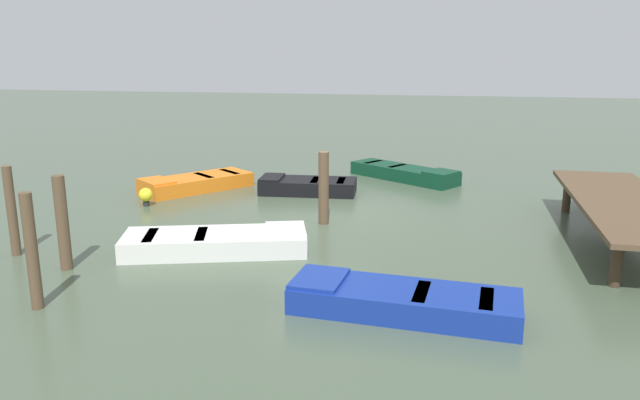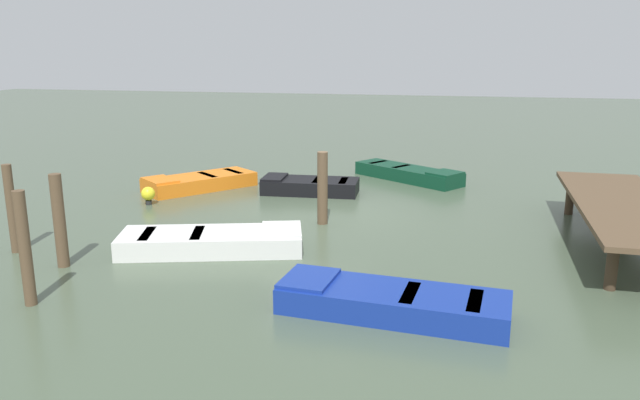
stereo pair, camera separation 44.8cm
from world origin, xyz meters
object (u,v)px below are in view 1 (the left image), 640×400
rowboat_white (217,242)px  marker_buoy (146,195)px  rowboat_black (307,186)px  mooring_piling_mid_left (12,211)px  rowboat_blue (402,300)px  mooring_piling_mid_right (62,223)px  dock_segment (623,205)px  mooring_piling_far_right (324,188)px  rowboat_dark_green (404,173)px  rowboat_orange (196,183)px  mooring_piling_far_left (32,252)px

rowboat_white → marker_buoy: (-3.23, -3.13, 0.07)m
rowboat_black → mooring_piling_mid_left: bearing=50.8°
rowboat_white → rowboat_blue: same height
rowboat_blue → marker_buoy: marker_buoy is taller
rowboat_black → rowboat_white: (5.46, -0.71, -0.00)m
rowboat_black → mooring_piling_mid_right: 7.63m
dock_segment → mooring_piling_mid_left: size_ratio=3.54×
rowboat_white → mooring_piling_far_right: mooring_piling_far_right is taller
rowboat_dark_green → mooring_piling_mid_left: (8.78, -7.20, 0.69)m
rowboat_dark_green → marker_buoy: marker_buoy is taller
rowboat_black → rowboat_dark_green: (-2.40, 2.60, -0.00)m
rowboat_white → mooring_piling_mid_left: size_ratio=2.14×
rowboat_white → rowboat_blue: bearing=-46.5°
rowboat_black → marker_buoy: (2.23, -3.84, 0.07)m
dock_segment → mooring_piling_far_right: mooring_piling_far_right is taller
rowboat_blue → marker_buoy: bearing=-32.7°
rowboat_blue → rowboat_dark_green: 10.16m
mooring_piling_mid_right → rowboat_blue: bearing=82.6°
rowboat_orange → marker_buoy: size_ratio=6.75×
mooring_piling_far_right → dock_segment: bearing=86.5°
dock_segment → rowboat_orange: dock_segment is taller
rowboat_blue → mooring_piling_mid_left: size_ratio=2.00×
rowboat_orange → rowboat_blue: bearing=79.9°
mooring_piling_mid_left → rowboat_orange: bearing=168.0°
rowboat_black → rowboat_dark_green: bearing=-140.8°
mooring_piling_mid_right → marker_buoy: (-4.70, -0.70, -0.61)m
rowboat_blue → marker_buoy: (-5.51, -6.99, 0.07)m
mooring_piling_far_right → rowboat_blue: bearing=24.1°
rowboat_blue → mooring_piling_mid_right: size_ratio=2.02×
dock_segment → mooring_piling_mid_left: bearing=-74.7°
rowboat_orange → mooring_piling_mid_left: mooring_piling_mid_left is taller
rowboat_white → mooring_piling_far_left: 3.74m
rowboat_white → rowboat_blue: 4.49m
mooring_piling_far_left → marker_buoy: 6.57m
rowboat_orange → marker_buoy: marker_buoy is taller
mooring_piling_far_right → marker_buoy: (-0.76, -4.87, -0.57)m
rowboat_blue → mooring_piling_far_left: 5.82m
mooring_piling_mid_right → marker_buoy: 4.79m
mooring_piling_mid_left → marker_buoy: (-4.15, 0.75, -0.62)m
mooring_piling_far_right → mooring_piling_mid_left: bearing=-58.9°
rowboat_blue → mooring_piling_mid_left: mooring_piling_mid_left is taller
rowboat_orange → rowboat_black: size_ratio=1.18×
dock_segment → mooring_piling_far_left: (5.26, -9.99, 0.09)m
rowboat_dark_green → mooring_piling_mid_right: 10.97m
dock_segment → mooring_piling_far_right: size_ratio=3.74×
rowboat_white → mooring_piling_far_right: size_ratio=2.26×
rowboat_dark_green → mooring_piling_far_right: 5.65m
rowboat_dark_green → mooring_piling_mid_right: bearing=-86.7°
rowboat_orange → mooring_piling_far_right: bearing=96.5°
rowboat_blue → mooring_piling_far_right: (-4.75, -2.13, 0.64)m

